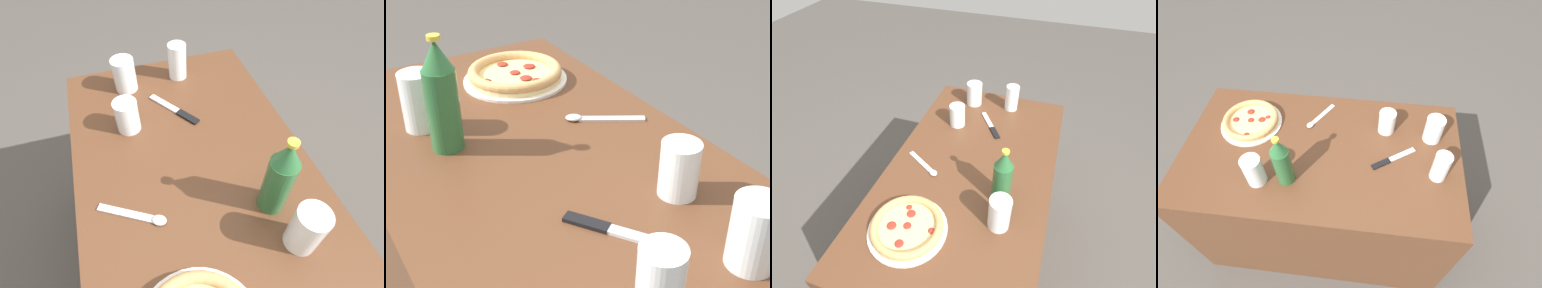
# 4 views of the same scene
# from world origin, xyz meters

# --- Properties ---
(ground_plane) EXTENTS (8.00, 8.00, 0.00)m
(ground_plane) POSITION_xyz_m (0.00, 0.00, 0.00)
(ground_plane) COLOR #4C4742
(table) EXTENTS (1.23, 0.69, 0.72)m
(table) POSITION_xyz_m (0.00, 0.00, 0.36)
(table) COLOR #56331E
(table) RESTS_ON ground_plane
(glass_red_wine) EXTENTS (0.08, 0.08, 0.11)m
(glass_red_wine) POSITION_xyz_m (-0.28, -0.16, 0.77)
(glass_red_wine) COLOR white
(glass_red_wine) RESTS_ON table
(glass_cola) EXTENTS (0.08, 0.08, 0.12)m
(glass_cola) POSITION_xyz_m (-0.49, -0.13, 0.78)
(glass_cola) COLOR white
(glass_cola) RESTS_ON table
(glass_iced_tea) EXTENTS (0.07, 0.07, 0.13)m
(glass_iced_tea) POSITION_xyz_m (-0.50, 0.07, 0.78)
(glass_iced_tea) COLOR white
(glass_iced_tea) RESTS_ON table
(glass_orange_juice) EXTENTS (0.08, 0.08, 0.14)m
(glass_orange_juice) POSITION_xyz_m (0.23, 0.18, 0.79)
(glass_orange_juice) COLOR white
(glass_orange_juice) RESTS_ON table
(beer_bottle) EXTENTS (0.07, 0.07, 0.26)m
(beer_bottle) POSITION_xyz_m (0.11, 0.16, 0.84)
(beer_bottle) COLOR #286033
(beer_bottle) RESTS_ON table
(knife) EXTENTS (0.19, 0.14, 0.01)m
(knife) POSITION_xyz_m (-0.31, 0.01, 0.73)
(knife) COLOR black
(knife) RESTS_ON table
(spoon) EXTENTS (0.12, 0.18, 0.01)m
(spoon) POSITION_xyz_m (0.05, -0.18, 0.73)
(spoon) COLOR silver
(spoon) RESTS_ON table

